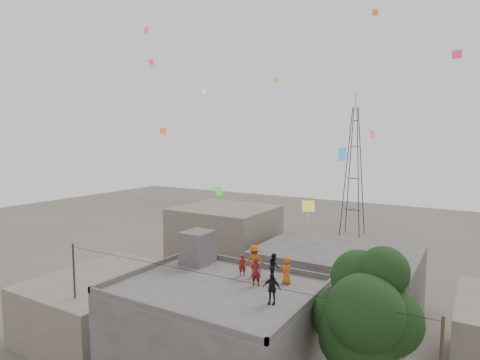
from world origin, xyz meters
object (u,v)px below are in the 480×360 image
at_px(person_red_adult, 256,272).
at_px(person_dark_adult, 272,289).
at_px(stair_head_box, 198,247).
at_px(transmission_tower, 354,172).
at_px(tree, 364,315).

relative_size(person_red_adult, person_dark_adult, 1.02).
xyz_separation_m(stair_head_box, transmission_tower, (-0.80, 37.40, 1.97)).
bearing_deg(person_red_adult, person_dark_adult, 126.06).
xyz_separation_m(stair_head_box, tree, (10.57, -2.00, -1.00)).
bearing_deg(tree, person_red_adult, 174.22).
distance_m(tree, transmission_tower, 41.12).
xyz_separation_m(person_red_adult, person_dark_adult, (1.73, -1.63, -0.02)).
relative_size(tree, person_red_adult, 6.09).
bearing_deg(stair_head_box, person_dark_adult, -24.92).
distance_m(stair_head_box, transmission_tower, 37.46).
xyz_separation_m(tree, person_dark_adult, (-3.98, -1.06, 0.73)).
bearing_deg(stair_head_box, transmission_tower, 91.23).
bearing_deg(tree, person_dark_adult, -165.12).
height_order(stair_head_box, transmission_tower, transmission_tower).
distance_m(stair_head_box, tree, 10.80).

